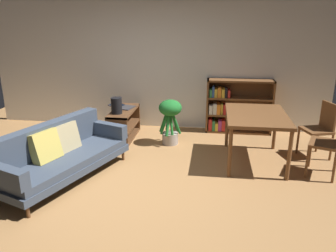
% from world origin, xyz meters
% --- Properties ---
extents(ground_plane, '(8.16, 8.16, 0.00)m').
position_xyz_m(ground_plane, '(0.00, 0.00, 0.00)').
color(ground_plane, '#9E7042').
extents(back_wall_panel, '(6.80, 0.10, 2.70)m').
position_xyz_m(back_wall_panel, '(0.00, 2.70, 1.35)').
color(back_wall_panel, silver).
rests_on(back_wall_panel, ground_plane).
extents(fabric_couch, '(1.41, 2.13, 0.78)m').
position_xyz_m(fabric_couch, '(-0.95, 0.13, 0.38)').
color(fabric_couch, '#56351E').
rests_on(fabric_couch, ground_plane).
extents(media_console, '(0.38, 1.02, 0.55)m').
position_xyz_m(media_console, '(-0.49, 1.86, 0.26)').
color(media_console, '#56351E').
rests_on(media_console, ground_plane).
extents(open_laptop, '(0.49, 0.41, 0.07)m').
position_xyz_m(open_laptop, '(-0.54, 2.01, 0.56)').
color(open_laptop, '#333338').
rests_on(open_laptop, media_console).
extents(desk_speaker, '(0.19, 0.19, 0.29)m').
position_xyz_m(desk_speaker, '(-0.55, 1.61, 0.69)').
color(desk_speaker, black).
rests_on(desk_speaker, media_console).
extents(potted_floor_plant, '(0.41, 0.42, 0.81)m').
position_xyz_m(potted_floor_plant, '(0.40, 1.67, 0.51)').
color(potted_floor_plant, '#9E9389').
rests_on(potted_floor_plant, ground_plane).
extents(dining_table, '(0.90, 1.28, 0.78)m').
position_xyz_m(dining_table, '(1.80, 1.07, 0.70)').
color(dining_table, brown).
rests_on(dining_table, ground_plane).
extents(dining_chair_near, '(0.52, 0.55, 0.93)m').
position_xyz_m(dining_chair_near, '(2.79, 0.71, 0.54)').
color(dining_chair_near, brown).
rests_on(dining_chair_near, ground_plane).
extents(dining_chair_far, '(0.50, 0.51, 0.90)m').
position_xyz_m(dining_chair_far, '(2.86, 1.42, 0.51)').
color(dining_chair_far, brown).
rests_on(dining_chair_far, ground_plane).
extents(bookshelf, '(1.26, 0.31, 1.04)m').
position_xyz_m(bookshelf, '(1.54, 2.52, 0.50)').
color(bookshelf, brown).
rests_on(bookshelf, ground_plane).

